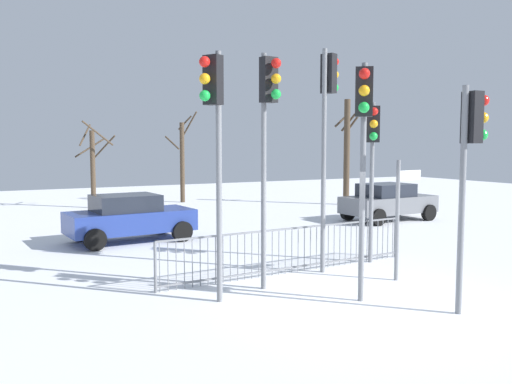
{
  "coord_description": "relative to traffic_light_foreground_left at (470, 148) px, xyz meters",
  "views": [
    {
      "loc": [
        -6.53,
        -8.11,
        3.02
      ],
      "look_at": [
        -0.74,
        2.95,
        1.91
      ],
      "focal_mm": 37.7,
      "sensor_mm": 36.0,
      "label": 1
    }
  ],
  "objects": [
    {
      "name": "bare_tree_centre",
      "position": [
        -2.73,
        19.49,
        -0.89
      ],
      "size": [
        1.79,
        1.96,
        4.09
      ],
      "color": "#473828",
      "rests_on": "ground"
    },
    {
      "name": "traffic_light_rear_left",
      "position": [
        -1.28,
        1.34,
        0.36
      ],
      "size": [
        0.45,
        0.48,
        4.53
      ],
      "rotation": [
        0.0,
        0.0,
        2.46
      ],
      "color": "slate",
      "rests_on": "ground"
    },
    {
      "name": "traffic_light_mid_right",
      "position": [
        -2.42,
        2.95,
        0.59
      ],
      "size": [
        0.34,
        0.57,
        4.85
      ],
      "rotation": [
        0.0,
        0.0,
        3.27
      ],
      "color": "slate",
      "rests_on": "ground"
    },
    {
      "name": "pedestrian_guard_railing",
      "position": [
        -1.17,
        4.03,
        -2.4
      ],
      "size": [
        6.8,
        0.48,
        1.07
      ],
      "rotation": [
        0.0,
        0.0,
        0.06
      ],
      "color": "slate",
      "rests_on": "ground"
    },
    {
      "name": "traffic_light_foreground_right",
      "position": [
        -3.75,
        2.6,
        0.51
      ],
      "size": [
        0.51,
        0.42,
        4.74
      ],
      "rotation": [
        0.0,
        0.0,
        2.1
      ],
      "color": "slate",
      "rests_on": "ground"
    },
    {
      "name": "bare_tree_left",
      "position": [
        1.85,
        19.87,
        -0.71
      ],
      "size": [
        1.57,
        1.55,
        4.71
      ],
      "color": "#473828",
      "rests_on": "ground"
    },
    {
      "name": "traffic_light_foreground_left",
      "position": [
        0.0,
        0.0,
        0.0
      ],
      "size": [
        0.57,
        0.34,
        4.03
      ],
      "rotation": [
        0.0,
        0.0,
        4.64
      ],
      "color": "slate",
      "rests_on": "ground"
    },
    {
      "name": "direction_sign_post",
      "position": [
        0.58,
        2.35,
        -1.44
      ],
      "size": [
        0.79,
        0.16,
        2.68
      ],
      "rotation": [
        0.0,
        0.0,
        0.14
      ],
      "color": "slate",
      "rests_on": "ground"
    },
    {
      "name": "car_grey_far",
      "position": [
        6.73,
        9.68,
        -2.19
      ],
      "size": [
        3.88,
        2.09,
        1.47
      ],
      "rotation": [
        0.0,
        0.0,
        0.05
      ],
      "color": "slate",
      "rests_on": "ground"
    },
    {
      "name": "bare_tree_right",
      "position": [
        8.73,
        15.02,
        -0.23
      ],
      "size": [
        0.97,
        1.0,
        5.23
      ],
      "color": "#473828",
      "rests_on": "ground"
    },
    {
      "name": "traffic_light_rear_right",
      "position": [
        1.11,
        3.94,
        0.02
      ],
      "size": [
        0.44,
        0.49,
        4.06
      ],
      "rotation": [
        0.0,
        0.0,
        2.5
      ],
      "color": "slate",
      "rests_on": "ground"
    },
    {
      "name": "car_blue_near",
      "position": [
        -3.53,
        9.79,
        -2.19
      ],
      "size": [
        3.93,
        2.19,
        1.47
      ],
      "rotation": [
        0.0,
        0.0,
        0.08
      ],
      "color": "navy",
      "rests_on": "ground"
    },
    {
      "name": "traffic_light_mid_left",
      "position": [
        -0.38,
        3.78,
        0.83
      ],
      "size": [
        0.54,
        0.38,
        5.19
      ],
      "rotation": [
        0.0,
        0.0,
        5.08
      ],
      "color": "slate",
      "rests_on": "ground"
    },
    {
      "name": "ground_plane",
      "position": [
        -1.17,
        1.5,
        -2.96
      ],
      "size": [
        60.0,
        60.0,
        0.0
      ],
      "primitive_type": "plane",
      "color": "white"
    }
  ]
}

